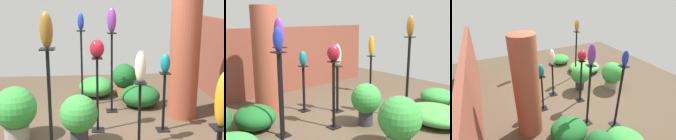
% 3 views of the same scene
% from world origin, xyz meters
% --- Properties ---
extents(ground_plane, '(8.00, 8.00, 0.00)m').
position_xyz_m(ground_plane, '(0.00, 0.00, 0.00)').
color(ground_plane, '#4C3D2D').
extents(brick_wall_back, '(5.60, 0.12, 1.68)m').
position_xyz_m(brick_wall_back, '(0.00, 2.41, 0.84)').
color(brick_wall_back, brown).
rests_on(brick_wall_back, ground).
extents(brick_pillar, '(0.51, 0.51, 2.16)m').
position_xyz_m(brick_pillar, '(-0.87, 1.39, 1.08)').
color(brick_pillar, brown).
rests_on(brick_pillar, ground).
extents(pedestal_teal, '(0.20, 0.20, 0.96)m').
position_xyz_m(pedestal_teal, '(-0.31, 0.91, 0.43)').
color(pedestal_teal, black).
rests_on(pedestal_teal, ground).
extents(pedestal_cobalt, '(0.20, 0.20, 1.49)m').
position_xyz_m(pedestal_cobalt, '(-1.56, -0.39, 0.69)').
color(pedestal_cobalt, black).
rests_on(pedestal_cobalt, ground).
extents(pedestal_amber, '(0.20, 0.20, 0.96)m').
position_xyz_m(pedestal_amber, '(1.74, 0.89, 0.44)').
color(pedestal_amber, black).
rests_on(pedestal_amber, ground).
extents(pedestal_violet, '(0.20, 0.20, 1.48)m').
position_xyz_m(pedestal_violet, '(-1.23, 0.16, 0.69)').
color(pedestal_violet, black).
rests_on(pedestal_violet, ground).
extents(pedestal_ivory, '(0.20, 0.20, 0.96)m').
position_xyz_m(pedestal_ivory, '(0.19, 0.43, 0.44)').
color(pedestal_ivory, black).
rests_on(pedestal_ivory, ground).
extents(pedestal_ruby, '(0.20, 0.20, 1.20)m').
position_xyz_m(pedestal_ruby, '(-0.39, -0.14, 0.55)').
color(pedestal_ruby, black).
rests_on(pedestal_ruby, ground).
extents(pedestal_bronze, '(0.20, 0.20, 1.58)m').
position_xyz_m(pedestal_bronze, '(0.95, -0.73, 0.73)').
color(pedestal_bronze, black).
rests_on(pedestal_bronze, ground).
extents(art_vase_teal, '(0.15, 0.15, 0.30)m').
position_xyz_m(art_vase_teal, '(-0.31, 0.91, 1.11)').
color(art_vase_teal, '#0F727A').
rests_on(art_vase_teal, pedestal_teal).
extents(art_vase_cobalt, '(0.13, 0.12, 0.32)m').
position_xyz_m(art_vase_cobalt, '(-1.56, -0.39, 1.65)').
color(art_vase_cobalt, '#192D9E').
rests_on(art_vase_cobalt, pedestal_cobalt).
extents(art_vase_amber, '(0.14, 0.14, 0.51)m').
position_xyz_m(art_vase_amber, '(1.74, 0.89, 1.22)').
color(art_vase_amber, orange).
rests_on(art_vase_amber, pedestal_amber).
extents(art_vase_violet, '(0.16, 0.16, 0.45)m').
position_xyz_m(art_vase_violet, '(-1.23, 0.16, 1.71)').
color(art_vase_violet, '#6B2D8C').
rests_on(art_vase_violet, pedestal_violet).
extents(art_vase_ivory, '(0.16, 0.15, 0.44)m').
position_xyz_m(art_vase_ivory, '(0.19, 0.43, 1.18)').
color(art_vase_ivory, beige).
rests_on(art_vase_ivory, pedestal_ivory).
extents(art_vase_ruby, '(0.21, 0.23, 0.28)m').
position_xyz_m(art_vase_ruby, '(-0.39, -0.14, 1.34)').
color(art_vase_ruby, maroon).
rests_on(art_vase_ruby, pedestal_ruby).
extents(art_vase_bronze, '(0.14, 0.14, 0.39)m').
position_xyz_m(art_vase_bronze, '(0.95, -0.73, 1.78)').
color(art_vase_bronze, brown).
rests_on(art_vase_bronze, pedestal_bronze).
extents(potted_plant_front_left, '(0.64, 0.64, 0.82)m').
position_xyz_m(potted_plant_front_left, '(-0.19, -1.38, 0.46)').
color(potted_plant_front_left, gray).
rests_on(potted_plant_front_left, ground).
extents(potted_plant_front_right, '(0.54, 0.54, 0.77)m').
position_xyz_m(potted_plant_front_right, '(0.13, -0.43, 0.46)').
color(potted_plant_front_right, '#2D2D33').
rests_on(potted_plant_front_right, ground).
extents(foliage_bed_west, '(0.74, 0.74, 0.34)m').
position_xyz_m(foliage_bed_west, '(2.22, -0.70, 0.17)').
color(foliage_bed_west, '#338C38').
rests_on(foliage_bed_west, ground).
extents(foliage_bed_center, '(1.00, 1.16, 0.32)m').
position_xyz_m(foliage_bed_center, '(1.16, -1.23, 0.16)').
color(foliage_bed_center, '#479942').
rests_on(foliage_bed_center, ground).
extents(foliage_bed_rear, '(0.71, 0.77, 0.42)m').
position_xyz_m(foliage_bed_rear, '(-1.46, 0.74, 0.21)').
color(foliage_bed_rear, '#195923').
rests_on(foliage_bed_rear, ground).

